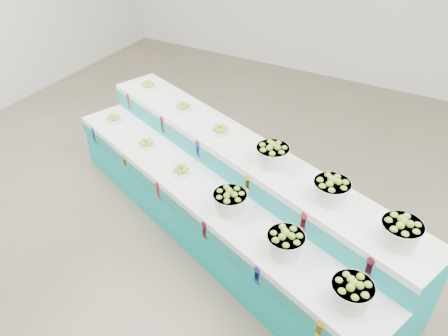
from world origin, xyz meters
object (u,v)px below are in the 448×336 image
Objects in this scene: plate_upper_mid at (183,106)px; basket_upper_right at (401,231)px; display_stand at (224,194)px; basket_lower_left at (230,201)px.

plate_upper_mid is 2.96m from basket_upper_right.
display_stand is 20.45× the size of plate_upper_mid.
basket_upper_right is at bearing 8.54° from display_stand.
basket_lower_left is 1.57m from basket_upper_right.
display_stand is 13.34× the size of basket_lower_left.
basket_upper_right reaches higher than display_stand.
display_stand is 1.98m from basket_upper_right.
basket_upper_right reaches higher than basket_lower_left.
basket_lower_left is at bearing -40.97° from plate_upper_mid.
plate_upper_mid reaches higher than basket_lower_left.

